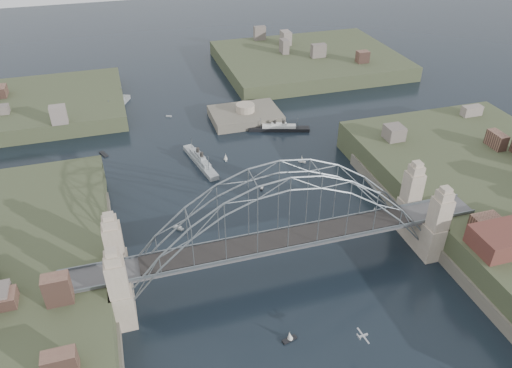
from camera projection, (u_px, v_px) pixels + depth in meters
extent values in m
plane|color=black|center=(281.00, 271.00, 100.29)|extent=(500.00, 500.00, 0.00)
cube|color=#4A4A4D|center=(282.00, 241.00, 95.88)|extent=(84.00, 6.00, 0.70)
cube|color=slate|center=(288.00, 248.00, 93.18)|extent=(84.00, 0.25, 0.50)
cube|color=slate|center=(277.00, 229.00, 97.97)|extent=(84.00, 0.25, 0.50)
cube|color=black|center=(282.00, 239.00, 95.58)|extent=(55.20, 5.20, 0.35)
cube|color=gray|center=(119.00, 289.00, 83.86)|extent=(3.40, 3.40, 17.70)
cube|color=gray|center=(116.00, 252.00, 91.85)|extent=(3.40, 3.40, 17.70)
cube|color=gray|center=(437.00, 224.00, 98.97)|extent=(3.40, 3.40, 17.70)
cube|color=gray|center=(411.00, 197.00, 106.97)|extent=(3.40, 3.40, 17.70)
cube|color=gray|center=(121.00, 289.00, 90.53)|extent=(4.08, 13.80, 8.00)
cube|color=gray|center=(419.00, 228.00, 105.64)|extent=(4.08, 13.80, 8.00)
cube|color=#5A5548|center=(102.00, 305.00, 91.22)|extent=(6.00, 70.00, 4.00)
cube|color=#5A5548|center=(433.00, 235.00, 108.25)|extent=(6.00, 70.00, 4.00)
cube|color=#384026|center=(32.00, 112.00, 162.75)|extent=(60.00, 45.00, 9.00)
cube|color=#384026|center=(308.00, 65.00, 199.79)|extent=(70.00, 55.00, 9.50)
cube|color=#5A5548|center=(245.00, 121.00, 159.39)|extent=(22.00, 16.00, 7.00)
cylinder|color=gray|center=(245.00, 108.00, 156.80)|extent=(6.00, 6.00, 2.40)
cube|color=#919799|center=(200.00, 163.00, 135.54)|extent=(6.46, 19.73, 1.74)
cube|color=#919799|center=(200.00, 159.00, 134.82)|extent=(4.07, 10.95, 1.31)
cube|color=#919799|center=(200.00, 155.00, 134.28)|extent=(2.38, 5.09, 0.87)
cylinder|color=black|center=(202.00, 155.00, 132.85)|extent=(0.94, 0.94, 1.74)
cylinder|color=black|center=(198.00, 151.00, 134.87)|extent=(0.94, 0.94, 1.74)
cylinder|color=slate|center=(208.00, 163.00, 129.65)|extent=(0.17, 0.17, 4.36)
cylinder|color=slate|center=(192.00, 145.00, 138.30)|extent=(0.17, 0.17, 4.36)
cube|color=#919799|center=(117.00, 108.00, 165.80)|extent=(10.16, 17.43, 1.82)
cube|color=#919799|center=(116.00, 104.00, 165.05)|extent=(6.04, 9.80, 1.36)
cube|color=#919799|center=(116.00, 101.00, 164.49)|extent=(3.21, 4.68, 0.91)
cylinder|color=black|center=(114.00, 100.00, 163.00)|extent=(0.90, 0.90, 1.82)
cylinder|color=black|center=(117.00, 97.00, 165.10)|extent=(0.90, 0.90, 1.82)
cylinder|color=slate|center=(109.00, 106.00, 159.68)|extent=(0.18, 0.18, 4.54)
cylinder|color=slate|center=(122.00, 93.00, 168.66)|extent=(0.18, 0.18, 4.54)
cube|color=black|center=(279.00, 129.00, 152.55)|extent=(18.86, 8.02, 1.38)
cube|color=silver|center=(279.00, 126.00, 151.98)|extent=(10.53, 4.90, 1.03)
cube|color=silver|center=(279.00, 124.00, 151.56)|extent=(4.94, 2.74, 0.69)
cylinder|color=black|center=(275.00, 122.00, 151.23)|extent=(0.93, 0.93, 1.38)
cylinder|color=black|center=(283.00, 122.00, 151.22)|extent=(0.93, 0.93, 1.38)
cylinder|color=slate|center=(261.00, 123.00, 151.34)|extent=(0.14, 0.14, 3.44)
cylinder|color=slate|center=(297.00, 123.00, 151.29)|extent=(0.14, 0.14, 3.44)
cube|color=#A9ACB0|center=(363.00, 336.00, 80.76)|extent=(1.79, 0.48, 0.31)
cube|color=#A9ACB0|center=(363.00, 336.00, 80.73)|extent=(0.63, 3.54, 0.07)
cube|color=#A9ACB0|center=(359.00, 337.00, 80.38)|extent=(0.27, 1.12, 0.39)
cube|color=silver|center=(178.00, 228.00, 111.63)|extent=(2.41, 2.41, 0.45)
cube|color=silver|center=(178.00, 227.00, 111.40)|extent=(1.59, 1.60, 0.40)
cylinder|color=black|center=(178.00, 226.00, 111.16)|extent=(0.16, 0.16, 0.70)
cube|color=silver|center=(262.00, 189.00, 125.22)|extent=(1.29, 1.74, 0.45)
cube|color=silver|center=(262.00, 187.00, 125.00)|extent=(0.90, 1.11, 0.40)
cylinder|color=black|center=(262.00, 186.00, 124.75)|extent=(0.16, 0.16, 0.70)
cube|color=silver|center=(289.00, 340.00, 85.67)|extent=(2.88, 1.54, 0.45)
cylinder|color=slate|center=(290.00, 336.00, 85.09)|extent=(0.08, 0.08, 2.20)
cone|color=silver|center=(290.00, 336.00, 85.09)|extent=(1.45, 1.27, 1.92)
cube|color=silver|center=(302.00, 162.00, 136.48)|extent=(2.08, 1.84, 0.45)
cylinder|color=slate|center=(302.00, 158.00, 135.91)|extent=(0.08, 0.08, 2.20)
cone|color=silver|center=(302.00, 158.00, 135.91)|extent=(1.59, 1.55, 1.92)
cube|color=silver|center=(104.00, 154.00, 139.95)|extent=(2.51, 3.81, 0.45)
cube|color=silver|center=(226.00, 160.00, 137.34)|extent=(0.71, 1.71, 0.45)
cylinder|color=slate|center=(226.00, 157.00, 136.76)|extent=(0.08, 0.08, 2.20)
cone|color=silver|center=(226.00, 157.00, 136.76)|extent=(1.12, 1.34, 1.92)
cube|color=silver|center=(169.00, 116.00, 160.79)|extent=(1.96, 1.36, 0.45)
cube|color=silver|center=(374.00, 214.00, 116.24)|extent=(1.11, 2.35, 0.45)
cylinder|color=slate|center=(375.00, 210.00, 115.66)|extent=(0.08, 0.08, 2.20)
cone|color=silver|center=(375.00, 210.00, 115.66)|extent=(1.19, 1.39, 1.92)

